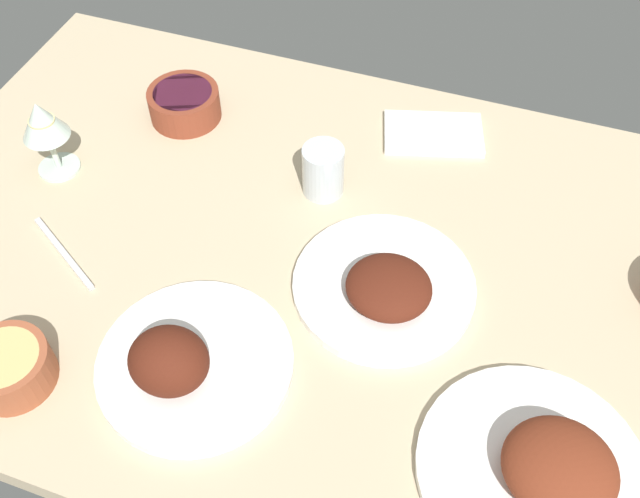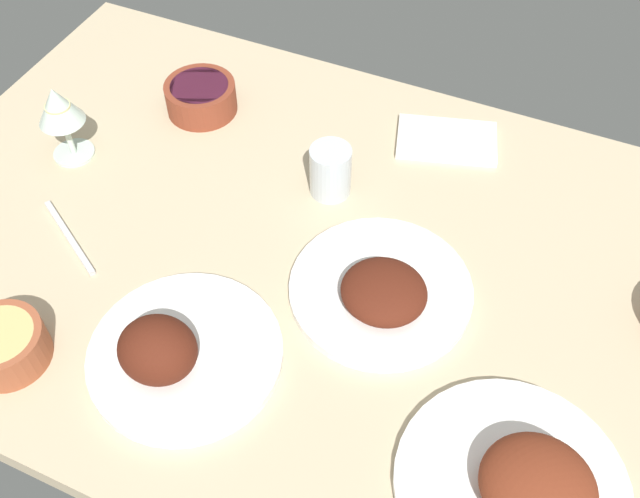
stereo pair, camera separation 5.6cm
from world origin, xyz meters
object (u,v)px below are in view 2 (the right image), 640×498
at_px(bowl_onions, 201,96).
at_px(folded_napkin, 447,140).
at_px(fork_loose, 69,237).
at_px(wine_glass, 58,109).
at_px(plate_center_main, 524,487).
at_px(bowl_pasta, 4,345).
at_px(plate_far_side, 382,291).
at_px(water_tumbler, 330,171).
at_px(plate_near_viewer, 174,352).

bearing_deg(bowl_onions, folded_napkin, -167.64).
bearing_deg(fork_loose, wine_glass, -25.43).
distance_m(wine_glass, fork_loose, 0.22).
xyz_separation_m(plate_center_main, fork_loose, (0.74, -0.11, -0.02)).
bearing_deg(bowl_onions, wine_glass, 53.27).
xyz_separation_m(bowl_onions, wine_glass, (0.14, 0.19, 0.07)).
xyz_separation_m(folded_napkin, fork_loose, (0.47, 0.45, -0.00)).
bearing_deg(fork_loose, bowl_pasta, 135.38).
relative_size(folded_napkin, fork_loose, 0.98).
distance_m(plate_far_side, water_tumbler, 0.23).
bearing_deg(plate_far_side, folded_napkin, -87.67).
height_order(plate_near_viewer, water_tumbler, plate_near_viewer).
height_order(plate_center_main, plate_near_viewer, plate_near_viewer).
height_order(bowl_onions, folded_napkin, bowl_onions).
bearing_deg(fork_loose, plate_near_viewer, -174.03).
relative_size(plate_center_main, bowl_pasta, 2.49).
bearing_deg(water_tumbler, wine_glass, 12.93).
height_order(bowl_pasta, wine_glass, wine_glass).
height_order(plate_near_viewer, fork_loose, plate_near_viewer).
xyz_separation_m(bowl_onions, folded_napkin, (-0.43, -0.10, -0.02)).
xyz_separation_m(wine_glass, water_tumbler, (-0.44, -0.10, -0.06)).
bearing_deg(wine_glass, bowl_pasta, 113.80).
bearing_deg(plate_near_viewer, water_tumbler, -99.07).
xyz_separation_m(bowl_pasta, wine_glass, (0.16, -0.37, 0.07)).
bearing_deg(fork_loose, plate_center_main, -158.01).
relative_size(plate_center_main, bowl_onions, 2.25).
height_order(plate_center_main, bowl_onions, plate_center_main).
relative_size(plate_near_viewer, folded_napkin, 1.56).
bearing_deg(plate_far_side, water_tumbler, -47.85).
height_order(plate_near_viewer, wine_glass, wine_glass).
distance_m(plate_far_side, folded_napkin, 0.36).
relative_size(bowl_onions, fork_loose, 0.72).
bearing_deg(bowl_pasta, folded_napkin, -122.36).
distance_m(folded_napkin, fork_loose, 0.65).
xyz_separation_m(bowl_onions, bowl_pasta, (-0.02, 0.56, 0.00)).
height_order(plate_center_main, wine_glass, wine_glass).
xyz_separation_m(plate_far_side, fork_loose, (0.48, 0.09, -0.02)).
relative_size(wine_glass, folded_napkin, 0.82).
distance_m(bowl_onions, water_tumbler, 0.31).
height_order(bowl_pasta, folded_napkin, bowl_pasta).
distance_m(plate_near_viewer, wine_glass, 0.48).
bearing_deg(fork_loose, bowl_onions, -65.11).
xyz_separation_m(bowl_onions, water_tumbler, (-0.29, 0.09, 0.01)).
height_order(bowl_pasta, water_tumbler, water_tumbler).
relative_size(bowl_pasta, fork_loose, 0.65).
xyz_separation_m(plate_near_viewer, wine_glass, (0.38, -0.28, 0.07)).
height_order(bowl_onions, wine_glass, wine_glass).
relative_size(plate_far_side, plate_near_viewer, 1.00).
bearing_deg(bowl_pasta, fork_loose, -75.30).
bearing_deg(wine_glass, bowl_onions, -126.73).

